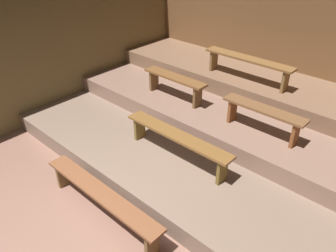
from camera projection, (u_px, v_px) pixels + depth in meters
ground at (188, 159)px, 5.55m from camera, size 6.66×6.07×0.08m
wall_back at (275, 47)px, 6.55m from camera, size 6.66×0.06×2.47m
wall_left at (75, 47)px, 6.57m from camera, size 0.06×6.07×2.47m
platform_lower at (210, 135)px, 5.83m from camera, size 5.86×4.05×0.29m
platform_middle at (235, 106)px, 6.15m from camera, size 5.86×2.57×0.29m
platform_upper at (253, 82)px, 6.38m from camera, size 5.86×1.37×0.29m
bench_floor_center at (101, 196)px, 4.26m from camera, size 2.06×0.25×0.42m
bench_lower_center at (177, 139)px, 4.87m from camera, size 1.86×0.25×0.42m
bench_middle_left at (175, 81)px, 5.97m from camera, size 1.30×0.25×0.42m
bench_middle_right at (263, 114)px, 4.96m from camera, size 1.30×0.25×0.42m
bench_upper_center at (248, 63)px, 5.95m from camera, size 1.72×0.25×0.42m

